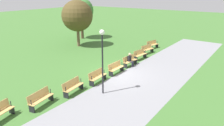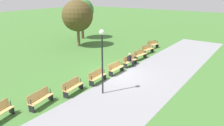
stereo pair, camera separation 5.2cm
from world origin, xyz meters
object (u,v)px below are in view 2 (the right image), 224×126
at_px(bench_7, 40,98).
at_px(lamp_post, 102,50).
at_px(bench_3, 130,61).
at_px(tree_1, 77,16).
at_px(bench_1, 147,49).
at_px(bench_2, 140,54).
at_px(bench_5, 97,76).
at_px(person_seated, 130,59).
at_px(tree_0, 82,11).
at_px(bench_4, 116,68).
at_px(bench_6, 73,86).
at_px(bench_0, 153,44).

distance_m(bench_7, lamp_post, 4.53).
bearing_deg(bench_3, lamp_post, 17.42).
relative_size(bench_7, tree_1, 0.31).
xyz_separation_m(bench_1, lamp_post, (10.02, 1.92, 2.40)).
xyz_separation_m(bench_2, bench_5, (6.70, 0.20, 0.00)).
bearing_deg(bench_1, tree_1, -65.75).
distance_m(bench_3, person_seated, 0.25).
bearing_deg(tree_0, person_seated, 62.25).
distance_m(bench_4, bench_5, 2.24).
bearing_deg(bench_6, tree_1, -144.03).
relative_size(bench_5, tree_0, 0.30).
relative_size(bench_3, tree_0, 0.30).
xyz_separation_m(bench_4, bench_6, (4.46, -0.26, 0.00)).
relative_size(bench_2, bench_5, 1.01).
bearing_deg(person_seated, bench_4, 1.54).
height_order(bench_0, bench_6, same).
relative_size(person_seated, lamp_post, 0.29).
height_order(bench_5, bench_7, same).
bearing_deg(bench_5, person_seated, 174.85).
distance_m(bench_5, person_seated, 4.35).
distance_m(bench_4, tree_1, 10.32).
distance_m(bench_0, person_seated, 6.85).
bearing_deg(bench_0, bench_4, 20.31).
bearing_deg(bench_3, bench_0, -168.17).
bearing_deg(person_seated, lamp_post, 16.41).
relative_size(bench_0, bench_6, 1.01).
xyz_separation_m(bench_5, person_seated, (-4.34, 0.13, 0.17)).
bearing_deg(tree_1, bench_0, 118.93).
height_order(bench_6, tree_1, tree_1).
relative_size(bench_0, bench_3, 1.02).
distance_m(bench_0, bench_6, 13.35).
height_order(bench_2, lamp_post, lamp_post).
relative_size(bench_0, person_seated, 1.41).
xyz_separation_m(bench_4, tree_1, (-4.65, -8.68, 3.10)).
xyz_separation_m(tree_1, lamp_post, (7.99, 10.01, -0.70)).
height_order(bench_3, tree_0, tree_0).
bearing_deg(bench_1, bench_7, 10.16).
height_order(bench_6, lamp_post, lamp_post).
bearing_deg(bench_2, bench_1, -164.78).
bearing_deg(bench_5, tree_0, -135.92).
bearing_deg(tree_0, bench_4, 54.44).
relative_size(bench_5, lamp_post, 0.40).
relative_size(bench_6, lamp_post, 0.40).
height_order(person_seated, lamp_post, lamp_post).
bearing_deg(bench_4, bench_5, -1.69).
distance_m(bench_5, bench_7, 4.47).
bearing_deg(bench_7, bench_5, 163.08).
bearing_deg(bench_4, bench_6, -3.38).
bearing_deg(bench_2, lamp_post, 18.30).
distance_m(bench_2, lamp_post, 8.32).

